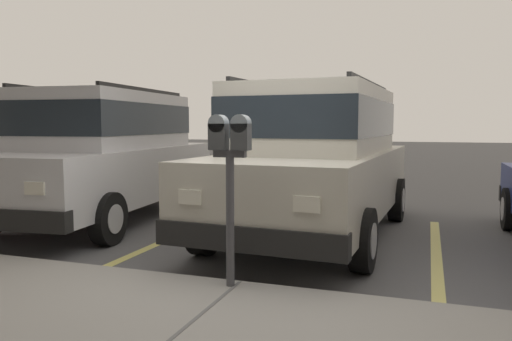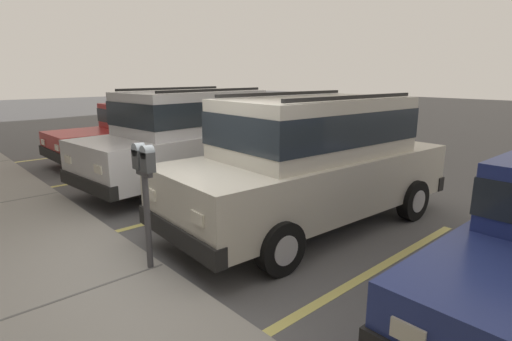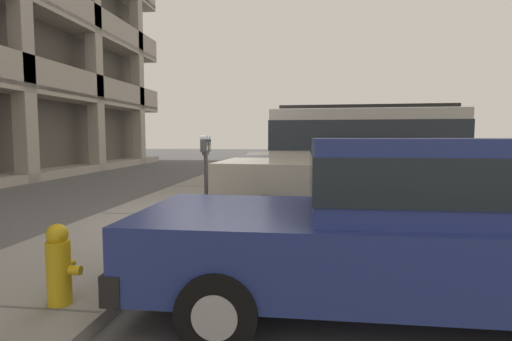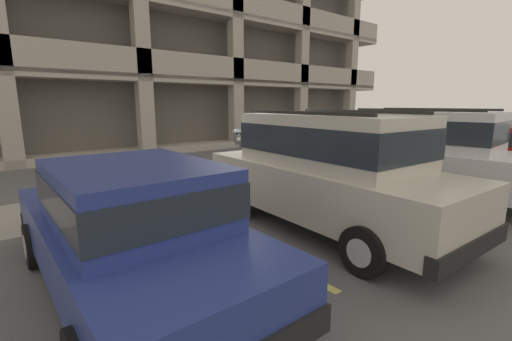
{
  "view_description": "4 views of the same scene",
  "coord_description": "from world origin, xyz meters",
  "px_view_note": "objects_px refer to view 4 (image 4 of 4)",
  "views": [
    {
      "loc": [
        -1.52,
        4.2,
        1.49
      ],
      "look_at": [
        0.22,
        -0.84,
        1.0
      ],
      "focal_mm": 35.0,
      "sensor_mm": 36.0,
      "label": 1
    },
    {
      "loc": [
        -3.95,
        2.29,
        2.3
      ],
      "look_at": [
        -0.26,
        -1.04,
        1.11
      ],
      "focal_mm": 28.0,
      "sensor_mm": 36.0,
      "label": 2
    },
    {
      "loc": [
        -6.97,
        -1.43,
        1.56
      ],
      "look_at": [
        0.25,
        -0.54,
        0.93
      ],
      "focal_mm": 28.0,
      "sensor_mm": 36.0,
      "label": 3
    },
    {
      "loc": [
        -4.67,
        -5.99,
        2.16
      ],
      "look_at": [
        -0.31,
        -0.63,
        0.79
      ],
      "focal_mm": 24.0,
      "sensor_mm": 36.0,
      "label": 4
    }
  ],
  "objects_px": {
    "blue_coupe": "(488,151)",
    "parking_meter_near": "(241,145)",
    "silver_suv": "(329,167)",
    "fire_hydrant": "(47,204)",
    "red_sedan": "(131,225)",
    "dark_hatchback": "(422,150)"
  },
  "relations": [
    {
      "from": "blue_coupe",
      "to": "parking_meter_near",
      "type": "relative_size",
      "value": 3.1
    },
    {
      "from": "silver_suv",
      "to": "blue_coupe",
      "type": "bearing_deg",
      "value": -0.15
    },
    {
      "from": "silver_suv",
      "to": "fire_hydrant",
      "type": "height_order",
      "value": "silver_suv"
    },
    {
      "from": "silver_suv",
      "to": "parking_meter_near",
      "type": "relative_size",
      "value": 3.35
    },
    {
      "from": "red_sedan",
      "to": "dark_hatchback",
      "type": "xyz_separation_m",
      "value": [
        6.69,
        -0.04,
        0.27
      ]
    },
    {
      "from": "parking_meter_near",
      "to": "silver_suv",
      "type": "bearing_deg",
      "value": -93.11
    },
    {
      "from": "blue_coupe",
      "to": "fire_hydrant",
      "type": "xyz_separation_m",
      "value": [
        -10.36,
        3.34,
        -0.36
      ]
    },
    {
      "from": "blue_coupe",
      "to": "silver_suv",
      "type": "bearing_deg",
      "value": 175.99
    },
    {
      "from": "red_sedan",
      "to": "fire_hydrant",
      "type": "bearing_deg",
      "value": 98.51
    },
    {
      "from": "blue_coupe",
      "to": "parking_meter_near",
      "type": "distance_m",
      "value": 7.12
    },
    {
      "from": "parking_meter_near",
      "to": "red_sedan",
      "type": "bearing_deg",
      "value": -142.93
    },
    {
      "from": "red_sedan",
      "to": "blue_coupe",
      "type": "height_order",
      "value": "same"
    },
    {
      "from": "dark_hatchback",
      "to": "blue_coupe",
      "type": "height_order",
      "value": "dark_hatchback"
    },
    {
      "from": "silver_suv",
      "to": "dark_hatchback",
      "type": "height_order",
      "value": "same"
    },
    {
      "from": "fire_hydrant",
      "to": "red_sedan",
      "type": "bearing_deg",
      "value": -81.65
    },
    {
      "from": "parking_meter_near",
      "to": "fire_hydrant",
      "type": "distance_m",
      "value": 4.01
    },
    {
      "from": "silver_suv",
      "to": "blue_coupe",
      "type": "height_order",
      "value": "silver_suv"
    },
    {
      "from": "dark_hatchback",
      "to": "fire_hydrant",
      "type": "distance_m",
      "value": 7.75
    },
    {
      "from": "blue_coupe",
      "to": "fire_hydrant",
      "type": "bearing_deg",
      "value": 161.18
    },
    {
      "from": "silver_suv",
      "to": "dark_hatchback",
      "type": "xyz_separation_m",
      "value": [
        3.34,
        0.0,
        0.0
      ]
    },
    {
      "from": "silver_suv",
      "to": "blue_coupe",
      "type": "distance_m",
      "value": 6.59
    },
    {
      "from": "parking_meter_near",
      "to": "fire_hydrant",
      "type": "xyz_separation_m",
      "value": [
        -3.93,
        0.3,
        -0.74
      ]
    }
  ]
}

